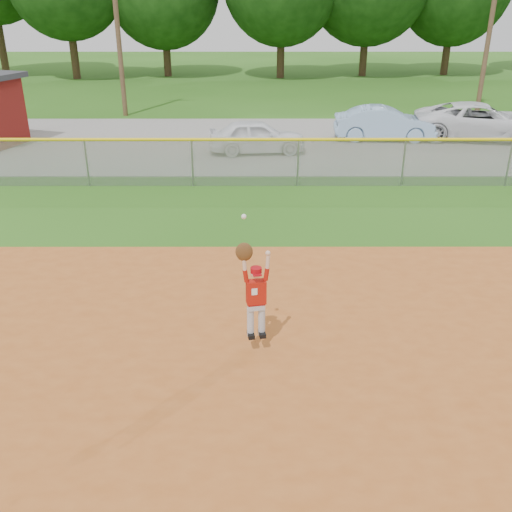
{
  "coord_description": "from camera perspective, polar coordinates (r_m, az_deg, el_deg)",
  "views": [
    {
      "loc": [
        -1.34,
        -7.58,
        5.51
      ],
      "look_at": [
        -1.33,
        2.13,
        1.1
      ],
      "focal_mm": 40.0,
      "sensor_mm": 36.0,
      "label": 1
    }
  ],
  "objects": [
    {
      "name": "parking_strip",
      "position": [
        24.25,
        3.18,
        11.29
      ],
      "size": [
        44.0,
        10.0,
        0.03
      ],
      "primitive_type": "cube",
      "color": "slate",
      "rests_on": "ground"
    },
    {
      "name": "outfield_fence",
      "position": [
        18.23,
        4.23,
        9.65
      ],
      "size": [
        40.06,
        0.1,
        1.55
      ],
      "color": "gray",
      "rests_on": "ground"
    },
    {
      "name": "power_lines",
      "position": [
        29.69,
        4.85,
        22.74
      ],
      "size": [
        19.4,
        0.24,
        9.0
      ],
      "color": "#4C3823",
      "rests_on": "ground"
    },
    {
      "name": "car_blue",
      "position": [
        25.06,
        12.72,
        12.81
      ],
      "size": [
        4.23,
        1.72,
        1.37
      ],
      "primitive_type": "imported",
      "rotation": [
        0.0,
        0.0,
        1.51
      ],
      "color": "#90B2D6",
      "rests_on": "parking_strip"
    },
    {
      "name": "ground",
      "position": [
        9.47,
        8.26,
        -11.46
      ],
      "size": [
        120.0,
        120.0,
        0.0
      ],
      "primitive_type": "plane",
      "color": "#275A14",
      "rests_on": "ground"
    },
    {
      "name": "car_white_a",
      "position": [
        22.34,
        0.09,
        11.88
      ],
      "size": [
        3.81,
        1.82,
        1.26
      ],
      "primitive_type": "imported",
      "rotation": [
        0.0,
        0.0,
        1.66
      ],
      "color": "white",
      "rests_on": "parking_strip"
    },
    {
      "name": "ballplayer",
      "position": [
        9.28,
        -0.17,
        -3.5
      ],
      "size": [
        0.57,
        0.27,
        2.19
      ],
      "color": "silver",
      "rests_on": "ground"
    },
    {
      "name": "car_white_b",
      "position": [
        26.32,
        21.5,
        12.42
      ],
      "size": [
        5.71,
        3.31,
        1.5
      ],
      "primitive_type": "imported",
      "rotation": [
        0.0,
        0.0,
        1.41
      ],
      "color": "white",
      "rests_on": "parking_strip"
    }
  ]
}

